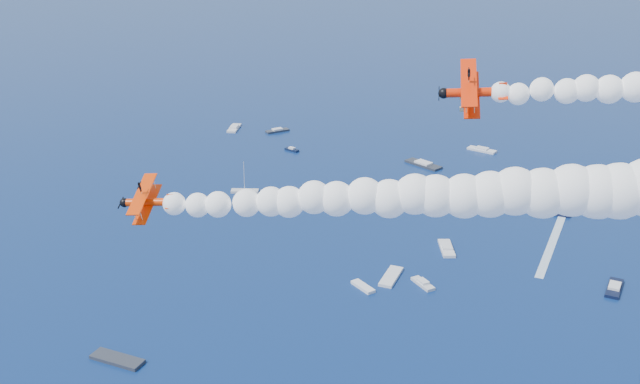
% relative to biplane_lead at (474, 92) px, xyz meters
% --- Properties ---
extents(biplane_lead, '(10.62, 12.58, 9.61)m').
position_rel_biplane_lead_xyz_m(biplane_lead, '(0.00, 0.00, 0.00)').
color(biplane_lead, '#FF2A05').
extents(biplane_trail, '(8.32, 9.71, 6.73)m').
position_rel_biplane_lead_xyz_m(biplane_trail, '(-29.45, -27.49, -8.92)').
color(biplane_trail, '#FF3B05').
extents(smoke_trail_trail, '(70.91, 41.65, 12.16)m').
position_rel_biplane_lead_xyz_m(smoke_trail_trail, '(3.42, -18.04, -6.28)').
color(smoke_trail_trail, white).
extents(spectator_boats, '(228.52, 155.13, 0.70)m').
position_rel_biplane_lead_xyz_m(spectator_boats, '(-10.72, 85.74, -59.28)').
color(spectator_boats, black).
rests_on(spectator_boats, ground).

